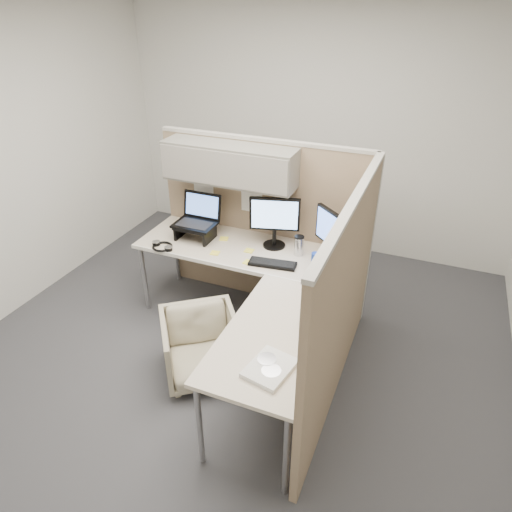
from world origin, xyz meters
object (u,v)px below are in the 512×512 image
at_px(office_chair, 201,344).
at_px(keyboard, 273,264).
at_px(desk, 253,281).
at_px(monitor_left, 275,218).

bearing_deg(office_chair, keyboard, 25.93).
xyz_separation_m(desk, office_chair, (-0.26, -0.45, -0.39)).
height_order(office_chair, keyboard, keyboard).
bearing_deg(office_chair, desk, 22.48).
relative_size(office_chair, keyboard, 1.50).
distance_m(office_chair, keyboard, 0.88).
xyz_separation_m(office_chair, monitor_left, (0.24, 0.99, 0.71)).
height_order(desk, keyboard, keyboard).
height_order(desk, monitor_left, monitor_left).
relative_size(office_chair, monitor_left, 1.29).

